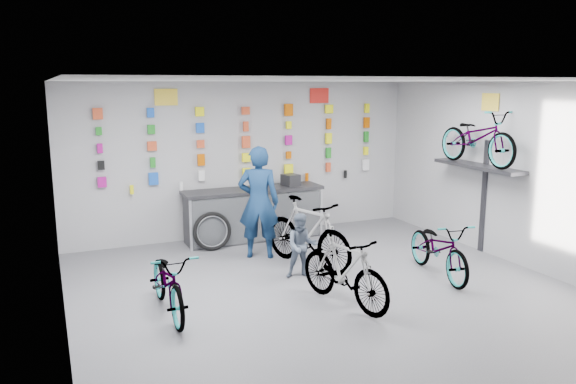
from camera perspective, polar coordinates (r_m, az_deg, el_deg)
name	(u,v)px	position (r m, az deg, el deg)	size (l,w,h in m)	color
floor	(343,304)	(7.85, 5.63, -11.27)	(8.00, 8.00, 0.00)	#525257
ceiling	(348,81)	(7.27, 6.08, 11.19)	(8.00, 8.00, 0.00)	white
wall_back	(245,159)	(11.03, -4.38, 3.32)	(7.00, 7.00, 0.00)	#B3B3B6
wall_left	(59,223)	(6.50, -22.22, -2.90)	(8.00, 8.00, 0.00)	#B3B3B6
wall_right	(542,179)	(9.61, 24.38, 1.22)	(8.00, 8.00, 0.00)	#B3B3B6
counter	(254,215)	(10.79, -3.50, -2.32)	(2.70, 0.66, 1.00)	black
merch_wall	(247,145)	(10.93, -4.18, 4.74)	(5.56, 0.08, 1.57)	#AB0E81
wall_bracket	(479,171)	(10.33, 18.82, 2.03)	(0.39, 1.90, 2.00)	#333338
sign_left	(166,97)	(10.52, -12.28, 9.40)	(0.42, 0.02, 0.30)	yellow
sign_right	(319,96)	(11.54, 3.20, 9.75)	(0.42, 0.02, 0.30)	red
sign_side	(490,102)	(10.32, 19.86, 8.59)	(0.02, 0.40, 0.30)	yellow
bike_left	(168,282)	(7.52, -12.05, -8.89)	(0.59, 1.68, 0.88)	gray
bike_center	(344,270)	(7.65, 5.73, -7.88)	(0.47, 1.66, 1.00)	gray
bike_right	(439,248)	(9.06, 15.09, -5.50)	(0.60, 1.73, 0.91)	gray
bike_service	(308,233)	(9.15, 2.02, -4.17)	(0.54, 1.91, 1.15)	gray
bike_wall	(477,137)	(10.20, 18.69, 5.28)	(0.63, 1.80, 0.95)	gray
clerk	(259,202)	(9.59, -3.00, -1.05)	(0.71, 0.46, 1.94)	navy
customer	(302,246)	(8.67, 1.41, -5.49)	(0.49, 0.38, 1.01)	#4C586C
spare_wheel	(212,231)	(10.20, -7.70, -3.98)	(0.71, 0.18, 0.71)	black
register	(291,180)	(10.95, 0.26, 1.23)	(0.28, 0.30, 0.22)	black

